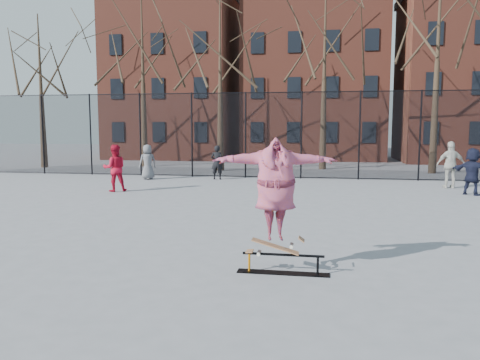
% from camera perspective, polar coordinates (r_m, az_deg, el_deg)
% --- Properties ---
extents(ground, '(100.00, 100.00, 0.00)m').
position_cam_1_polar(ground, '(9.29, -3.45, -8.54)').
color(ground, slate).
extents(skate_rail, '(1.53, 0.23, 0.34)m').
position_cam_1_polar(skate_rail, '(7.88, 5.27, -10.35)').
color(skate_rail, black).
rests_on(skate_rail, ground).
extents(skateboard, '(0.87, 0.21, 0.10)m').
position_cam_1_polar(skateboard, '(7.82, 4.32, -8.52)').
color(skateboard, brown).
rests_on(skateboard, skate_rail).
extents(skater, '(2.13, 1.01, 1.68)m').
position_cam_1_polar(skater, '(7.64, 4.38, -2.07)').
color(skater, '#61327D').
rests_on(skater, skateboard).
extents(bystander_grey, '(0.93, 0.86, 1.59)m').
position_cam_1_polar(bystander_grey, '(21.68, -11.20, 2.17)').
color(bystander_grey, '#5D5D62').
rests_on(bystander_grey, ground).
extents(bystander_black, '(0.57, 0.38, 1.55)m').
position_cam_1_polar(bystander_black, '(21.30, -2.82, 2.16)').
color(bystander_black, black).
rests_on(bystander_black, ground).
extents(bystander_red, '(1.06, 0.98, 1.74)m').
position_cam_1_polar(bystander_red, '(17.96, -15.02, 1.41)').
color(bystander_red, '#B51028').
rests_on(bystander_red, ground).
extents(bystander_white, '(1.10, 0.52, 1.83)m').
position_cam_1_polar(bystander_white, '(20.00, 24.31, 1.70)').
color(bystander_white, '#B9B7AB').
rests_on(bystander_white, ground).
extents(bystander_navy, '(1.50, 1.38, 1.67)m').
position_cam_1_polar(bystander_navy, '(18.37, 26.47, 0.94)').
color(bystander_navy, black).
rests_on(bystander_navy, ground).
extents(fence, '(34.03, 0.07, 4.00)m').
position_cam_1_polar(fence, '(21.84, 4.29, 5.61)').
color(fence, black).
rests_on(fence, ground).
extents(tree_row, '(33.66, 7.46, 10.67)m').
position_cam_1_polar(tree_row, '(26.45, 4.75, 17.33)').
color(tree_row, black).
rests_on(tree_row, ground).
extents(rowhouses, '(29.00, 7.00, 13.00)m').
position_cam_1_polar(rowhouses, '(34.95, 7.65, 12.53)').
color(rowhouses, brown).
rests_on(rowhouses, ground).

